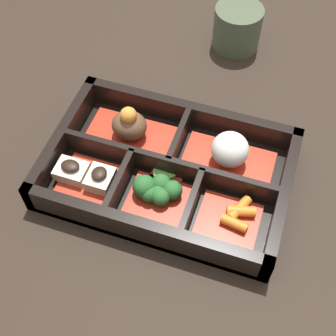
# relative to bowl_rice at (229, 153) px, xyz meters

# --- Properties ---
(ground_plane) EXTENTS (3.00, 3.00, 0.00)m
(ground_plane) POSITION_rel_bowl_rice_xyz_m (-0.07, -0.04, -0.03)
(ground_plane) COLOR black
(bento_base) EXTENTS (0.32, 0.21, 0.01)m
(bento_base) POSITION_rel_bowl_rice_xyz_m (-0.07, -0.04, -0.03)
(bento_base) COLOR black
(bento_base) RESTS_ON ground_plane
(bento_rim) EXTENTS (0.32, 0.21, 0.05)m
(bento_rim) POSITION_rel_bowl_rice_xyz_m (-0.07, -0.05, -0.01)
(bento_rim) COLOR black
(bento_rim) RESTS_ON ground_plane
(bowl_stew) EXTENTS (0.12, 0.07, 0.06)m
(bowl_stew) POSITION_rel_bowl_rice_xyz_m (-0.14, -0.00, -0.00)
(bowl_stew) COLOR #B22D19
(bowl_stew) RESTS_ON bento_base
(bowl_rice) EXTENTS (0.12, 0.07, 0.06)m
(bowl_rice) POSITION_rel_bowl_rice_xyz_m (0.00, 0.00, 0.00)
(bowl_rice) COLOR #B22D19
(bowl_rice) RESTS_ON bento_base
(bowl_tofu) EXTENTS (0.08, 0.07, 0.03)m
(bowl_tofu) POSITION_rel_bowl_rice_xyz_m (-0.17, -0.09, -0.01)
(bowl_tofu) COLOR #B22D19
(bowl_tofu) RESTS_ON bento_base
(bowl_greens) EXTENTS (0.08, 0.07, 0.04)m
(bowl_greens) POSITION_rel_bowl_rice_xyz_m (-0.07, -0.08, -0.01)
(bowl_greens) COLOR #B22D19
(bowl_greens) RESTS_ON bento_base
(bowl_carrots) EXTENTS (0.08, 0.07, 0.02)m
(bowl_carrots) POSITION_rel_bowl_rice_xyz_m (0.03, -0.09, -0.02)
(bowl_carrots) COLOR #B22D19
(bowl_carrots) RESTS_ON bento_base
(bowl_pickles) EXTENTS (0.04, 0.03, 0.01)m
(bowl_pickles) POSITION_rel_bowl_rice_xyz_m (-0.07, -0.05, -0.02)
(bowl_pickles) COLOR #B22D19
(bowl_pickles) RESTS_ON bento_base
(tea_cup) EXTENTS (0.08, 0.08, 0.07)m
(tea_cup) POSITION_rel_bowl_rice_xyz_m (-0.05, 0.25, 0.00)
(tea_cup) COLOR #424C38
(tea_cup) RESTS_ON ground_plane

